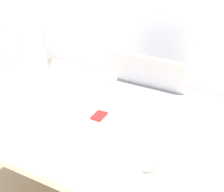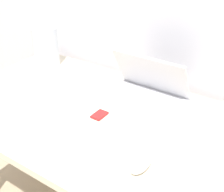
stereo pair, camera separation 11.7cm
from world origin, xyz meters
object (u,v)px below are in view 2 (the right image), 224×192
object	(u,v)px
keyboard	(74,134)
vase	(45,39)
mp3_player	(99,115)
laptop	(147,91)
mouse	(141,164)

from	to	relation	value
keyboard	vase	distance (m)	0.68
keyboard	mp3_player	world-z (taller)	keyboard
laptop	mouse	distance (m)	0.42
keyboard	laptop	bearing A→B (deg)	76.28
laptop	mouse	xyz separation A→B (m)	(0.19, -0.37, -0.03)
keyboard	vase	world-z (taller)	vase
mouse	keyboard	bearing A→B (deg)	178.86
vase	keyboard	bearing A→B (deg)	-37.37
laptop	keyboard	bearing A→B (deg)	-103.72
keyboard	vase	size ratio (longest dim) A/B	1.46
laptop	mp3_player	size ratio (longest dim) A/B	4.98
mouse	vase	distance (m)	0.91
laptop	vase	world-z (taller)	vase
laptop	vase	xyz separation A→B (m)	(-0.62, 0.03, 0.10)
laptop	mp3_player	bearing A→B (deg)	-114.36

